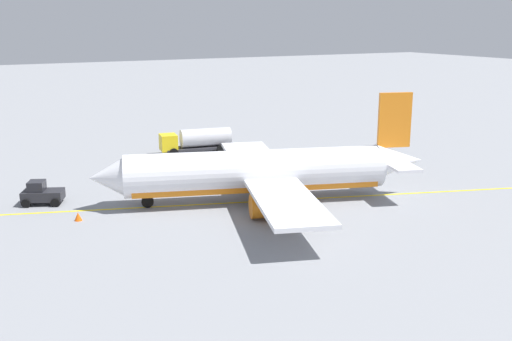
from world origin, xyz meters
TOP-DOWN VIEW (x-y plane):
  - ground_plane at (0.00, 0.00)m, footprint 400.00×400.00m
  - airplane at (-0.44, 0.14)m, footprint 30.80×29.89m
  - fuel_tanker at (-3.35, -21.97)m, footprint 10.03×4.09m
  - pushback_tug at (17.73, -8.63)m, footprint 4.10×3.45m
  - refueling_worker at (-8.96, -14.92)m, footprint 0.37×0.52m
  - safety_cone_nose at (9.08, -8.92)m, footprint 0.62×0.62m
  - safety_cone_wingtip at (15.83, -2.30)m, footprint 0.65×0.65m
  - taxi_line_marking at (0.00, 0.00)m, footprint 76.76×25.20m

SIDE VIEW (x-z plane):
  - ground_plane at x=0.00m, z-range 0.00..0.00m
  - taxi_line_marking at x=0.00m, z-range 0.00..0.01m
  - safety_cone_nose at x=9.08m, z-range 0.00..0.69m
  - safety_cone_wingtip at x=15.83m, z-range 0.00..0.72m
  - refueling_worker at x=-8.96m, z-range -0.03..1.68m
  - pushback_tug at x=17.73m, z-range -0.09..2.11m
  - fuel_tanker at x=-3.35m, z-range 0.14..3.29m
  - airplane at x=-0.44m, z-range -2.18..7.73m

